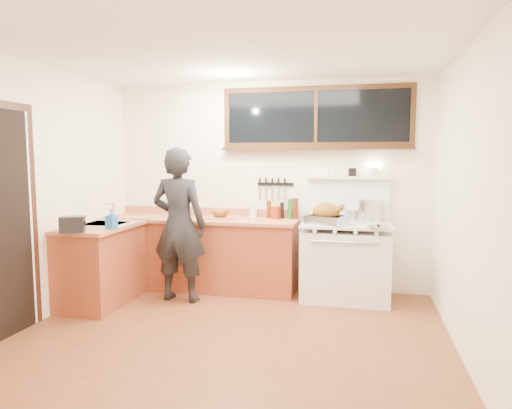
% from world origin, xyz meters
% --- Properties ---
extents(ground_plane, '(4.00, 3.50, 0.02)m').
position_xyz_m(ground_plane, '(0.00, 0.00, -0.01)').
color(ground_plane, brown).
extents(room_shell, '(4.10, 3.60, 2.65)m').
position_xyz_m(room_shell, '(0.00, 0.00, 1.65)').
color(room_shell, white).
rests_on(room_shell, ground).
extents(counter_back, '(2.44, 0.64, 1.00)m').
position_xyz_m(counter_back, '(-0.80, 1.45, 0.45)').
color(counter_back, brown).
rests_on(counter_back, ground).
extents(counter_left, '(0.64, 1.09, 0.90)m').
position_xyz_m(counter_left, '(-1.70, 0.62, 0.45)').
color(counter_left, brown).
rests_on(counter_left, ground).
extents(sink_unit, '(0.50, 0.45, 0.37)m').
position_xyz_m(sink_unit, '(-1.68, 0.70, 0.85)').
color(sink_unit, white).
rests_on(sink_unit, counter_left).
extents(vintage_stove, '(1.02, 0.74, 1.59)m').
position_xyz_m(vintage_stove, '(1.00, 1.41, 0.47)').
color(vintage_stove, white).
rests_on(vintage_stove, ground).
extents(back_window, '(2.32, 0.13, 0.77)m').
position_xyz_m(back_window, '(0.60, 1.72, 2.06)').
color(back_window, black).
rests_on(back_window, room_shell).
extents(knife_strip, '(0.46, 0.03, 0.28)m').
position_xyz_m(knife_strip, '(0.08, 1.73, 1.31)').
color(knife_strip, black).
rests_on(knife_strip, room_shell).
extents(man, '(0.67, 0.46, 1.77)m').
position_xyz_m(man, '(-0.88, 0.92, 0.89)').
color(man, black).
rests_on(man, ground).
extents(soap_bottle, '(0.10, 0.11, 0.21)m').
position_xyz_m(soap_bottle, '(-1.43, 0.41, 1.01)').
color(soap_bottle, '#256DBA').
rests_on(soap_bottle, counter_left).
extents(toaster, '(0.28, 0.25, 0.16)m').
position_xyz_m(toaster, '(-1.70, 0.12, 0.98)').
color(toaster, black).
rests_on(toaster, counter_left).
extents(cutting_board, '(0.44, 0.38, 0.13)m').
position_xyz_m(cutting_board, '(-0.54, 1.43, 0.95)').
color(cutting_board, '#BB6E4A').
rests_on(cutting_board, counter_back).
extents(roast_turkey, '(0.51, 0.45, 0.24)m').
position_xyz_m(roast_turkey, '(0.78, 1.27, 1.00)').
color(roast_turkey, silver).
rests_on(roast_turkey, vintage_stove).
extents(stockpot, '(0.30, 0.30, 0.27)m').
position_xyz_m(stockpot, '(1.26, 1.59, 1.03)').
color(stockpot, silver).
rests_on(stockpot, vintage_stove).
extents(saucepan, '(0.18, 0.30, 0.13)m').
position_xyz_m(saucepan, '(1.06, 1.65, 0.96)').
color(saucepan, silver).
rests_on(saucepan, vintage_stove).
extents(pot_lid, '(0.29, 0.29, 0.04)m').
position_xyz_m(pot_lid, '(1.35, 1.10, 0.91)').
color(pot_lid, silver).
rests_on(pot_lid, vintage_stove).
extents(coffee_tin, '(0.12, 0.11, 0.15)m').
position_xyz_m(coffee_tin, '(0.13, 1.57, 0.98)').
color(coffee_tin, maroon).
rests_on(coffee_tin, counter_back).
extents(pitcher, '(0.11, 0.11, 0.18)m').
position_xyz_m(pitcher, '(-0.17, 1.64, 0.99)').
color(pitcher, white).
rests_on(pitcher, counter_back).
extents(bottle_cluster, '(0.40, 0.07, 0.26)m').
position_xyz_m(bottle_cluster, '(0.24, 1.63, 1.01)').
color(bottle_cluster, black).
rests_on(bottle_cluster, counter_back).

